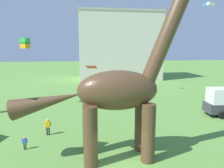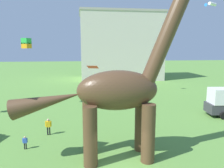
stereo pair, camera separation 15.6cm
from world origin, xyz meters
name	(u,v)px [view 1 (the left image)]	position (x,y,z in m)	size (l,w,h in m)	color
dinosaur_sculpture	(117,90)	(0.03, 2.48, 4.82)	(12.76, 2.70, 13.33)	#513823
person_far_spectator	(25,142)	(-6.66, 4.66, 0.62)	(0.39, 0.17, 1.03)	black
person_strolling_adult	(144,108)	(4.58, 11.05, 1.05)	(0.65, 0.29, 1.74)	black
person_photographer	(48,125)	(-5.30, 7.30, 0.90)	(0.56, 0.25, 1.49)	black
kite_mid_center	(25,43)	(-8.92, 16.70, 8.22)	(1.18, 1.18, 1.24)	green
kite_high_left	(209,4)	(17.04, 19.70, 14.09)	(1.67, 1.72, 0.49)	white
kite_high_right	(91,67)	(-0.43, 24.00, 4.57)	(2.08, 1.76, 0.55)	red
background_building_block	(119,46)	(7.45, 42.38, 8.15)	(19.80, 11.10, 16.28)	beige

